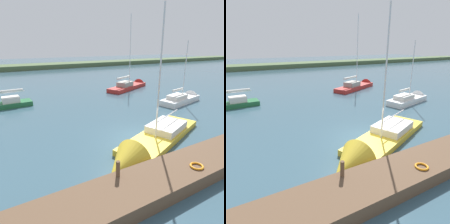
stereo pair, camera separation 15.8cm
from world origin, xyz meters
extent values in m
plane|color=#385666|center=(0.00, 0.00, 0.00)|extent=(200.00, 200.00, 0.00)
cube|color=#4C603D|center=(0.00, -50.61, 0.00)|extent=(180.00, 8.00, 2.40)
cube|color=brown|center=(0.00, 4.47, 0.35)|extent=(27.52, 2.40, 0.69)
cylinder|color=brown|center=(4.13, 3.63, 1.07)|extent=(0.19, 0.19, 0.76)
torus|color=orange|center=(0.42, 4.95, 0.74)|extent=(0.66, 0.66, 0.10)
cube|color=#B22823|center=(-9.02, -14.81, 0.06)|extent=(7.97, 5.01, 0.99)
cone|color=#B22823|center=(-13.06, -16.59, 0.06)|extent=(2.50, 2.61, 2.04)
cube|color=gray|center=(-8.35, -14.52, 0.88)|extent=(2.69, 2.34, 0.66)
cylinder|color=silver|center=(-9.47, -15.01, 5.50)|extent=(0.09, 0.09, 9.90)
cylinder|color=silver|center=(-7.89, -14.31, 1.76)|extent=(3.20, 1.46, 0.07)
cylinder|color=silver|center=(-7.89, -14.31, 1.88)|extent=(2.96, 1.50, 0.27)
cube|color=#236638|center=(7.89, -13.38, 0.07)|extent=(5.83, 2.01, 0.87)
cube|color=silver|center=(7.06, -13.41, 0.80)|extent=(1.75, 1.41, 0.60)
cylinder|color=silver|center=(7.09, -13.41, 1.60)|extent=(3.04, 0.23, 0.11)
cylinder|color=silver|center=(7.09, -13.41, 1.72)|extent=(2.75, 0.42, 0.31)
cube|color=gold|center=(-1.37, 0.59, 0.03)|extent=(8.43, 5.20, 0.73)
cone|color=gold|center=(2.97, 2.29, 0.03)|extent=(2.90, 3.03, 2.41)
cube|color=silver|center=(-2.15, 0.28, 0.64)|extent=(3.47, 2.96, 0.50)
cylinder|color=silver|center=(-0.55, 0.91, 4.53)|extent=(0.10, 0.10, 8.27)
cylinder|color=silver|center=(-2.23, 0.25, 1.48)|extent=(3.37, 1.39, 0.08)
cube|color=white|center=(-9.90, -5.38, 0.13)|extent=(5.89, 3.05, 0.95)
cone|color=white|center=(-13.11, -6.08, 0.13)|extent=(2.08, 2.22, 1.90)
cube|color=silver|center=(-9.14, -5.21, 0.84)|extent=(2.54, 1.81, 0.46)
cylinder|color=silver|center=(-10.26, -5.46, 3.71)|extent=(0.09, 0.09, 6.19)
cylinder|color=silver|center=(-9.15, -5.22, 1.52)|extent=(2.23, 0.55, 0.07)
cylinder|color=silver|center=(-9.15, -5.22, 1.64)|extent=(2.04, 0.67, 0.24)
camera|label=1|loc=(8.34, 10.33, 6.37)|focal=32.81mm
camera|label=2|loc=(8.20, 10.41, 6.37)|focal=32.81mm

